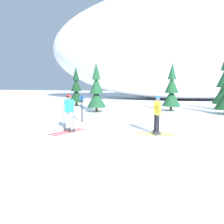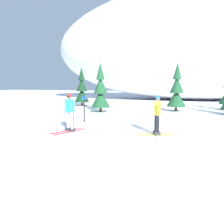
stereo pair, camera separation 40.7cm
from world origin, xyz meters
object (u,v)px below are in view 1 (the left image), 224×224
(pine_tree_center_left, at_px, (96,91))
(pine_tree_center, at_px, (172,91))
(skier_cyan_jacket, at_px, (69,112))
(skier_yellow_jacket, at_px, (157,114))
(pine_tree_far_left, at_px, (76,90))
(trail_marker_post, at_px, (82,107))

(pine_tree_center_left, distance_m, pine_tree_center, 6.11)
(skier_cyan_jacket, height_order, pine_tree_center_left, pine_tree_center_left)
(skier_yellow_jacket, relative_size, pine_tree_center_left, 0.44)
(skier_yellow_jacket, height_order, pine_tree_center_left, pine_tree_center_left)
(pine_tree_far_left, bearing_deg, pine_tree_center, -10.63)
(skier_yellow_jacket, distance_m, pine_tree_center_left, 8.11)
(pine_tree_far_left, height_order, pine_tree_center_left, pine_tree_far_left)
(skier_yellow_jacket, height_order, trail_marker_post, skier_yellow_jacket)
(pine_tree_center_left, height_order, pine_tree_center, pine_tree_center)
(trail_marker_post, bearing_deg, pine_tree_center, 53.08)
(pine_tree_far_left, xyz_separation_m, trail_marker_post, (4.19, -8.42, -0.77))
(pine_tree_center_left, bearing_deg, pine_tree_far_left, 131.54)
(skier_yellow_jacket, bearing_deg, pine_tree_far_left, 129.43)
(skier_cyan_jacket, xyz_separation_m, pine_tree_center, (4.61, 9.12, 0.74))
(skier_cyan_jacket, height_order, skier_yellow_jacket, skier_cyan_jacket)
(skier_cyan_jacket, height_order, pine_tree_far_left, pine_tree_far_left)
(skier_yellow_jacket, relative_size, pine_tree_far_left, 0.44)
(skier_cyan_jacket, bearing_deg, pine_tree_center_left, 98.91)
(trail_marker_post, bearing_deg, pine_tree_far_left, 116.45)
(pine_tree_center, bearing_deg, skier_cyan_jacket, -116.80)
(pine_tree_far_left, relative_size, trail_marker_post, 2.55)
(skier_cyan_jacket, distance_m, pine_tree_far_left, 11.81)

